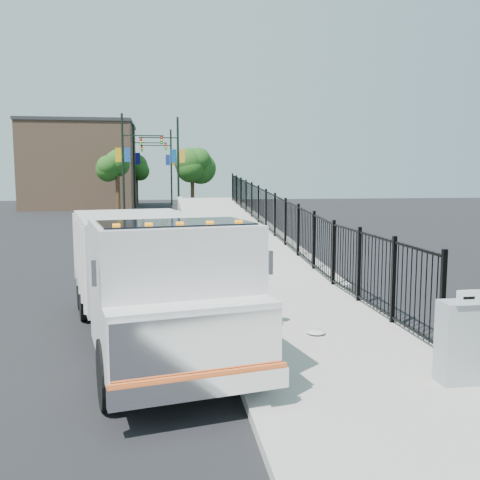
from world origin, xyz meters
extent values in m
plane|color=black|center=(0.00, 0.00, 0.00)|extent=(120.00, 120.00, 0.00)
cube|color=#9E998E|center=(1.93, -2.00, 0.06)|extent=(3.55, 12.00, 0.12)
cube|color=#ADAAA3|center=(0.00, -2.00, 0.08)|extent=(0.30, 12.00, 0.16)
cube|color=#9E998E|center=(2.12, 16.00, 0.00)|extent=(3.95, 24.06, 3.19)
cube|color=black|center=(3.55, 12.00, 0.90)|extent=(0.10, 28.00, 1.80)
cube|color=black|center=(-1.56, -0.04, 0.54)|extent=(2.29, 6.78, 0.22)
cube|color=silver|center=(-1.11, -2.27, 1.53)|extent=(2.71, 2.59, 1.98)
cube|color=silver|center=(-0.87, -3.48, 1.04)|extent=(2.41, 1.14, 0.99)
cube|color=silver|center=(-0.80, -3.84, 1.04)|extent=(2.24, 0.52, 0.84)
cube|color=silver|center=(-0.78, -3.92, 0.54)|extent=(2.36, 0.64, 0.28)
cube|color=orange|center=(-0.78, -3.92, 0.69)|extent=(2.34, 0.52, 0.06)
cube|color=black|center=(-1.06, -2.51, 2.13)|extent=(2.38, 1.69, 0.84)
cube|color=silver|center=(-1.81, 1.22, 1.53)|extent=(3.14, 4.54, 1.68)
cube|color=silver|center=(-2.13, -3.48, 1.98)|extent=(0.07, 0.07, 0.35)
cube|color=silver|center=(0.29, -3.00, 1.98)|extent=(0.07, 0.07, 0.35)
cube|color=orange|center=(-1.87, -3.03, 2.54)|extent=(0.11, 0.10, 0.06)
cube|color=orange|center=(-1.43, -2.94, 2.54)|extent=(0.11, 0.10, 0.06)
cube|color=orange|center=(-1.00, -2.85, 2.54)|extent=(0.11, 0.10, 0.06)
cube|color=orange|center=(-0.56, -2.76, 2.54)|extent=(0.11, 0.10, 0.06)
cube|color=orange|center=(-0.12, -2.68, 2.54)|extent=(0.11, 0.10, 0.06)
cylinder|color=black|center=(-1.99, -3.15, 0.49)|extent=(0.50, 1.03, 0.99)
cylinder|color=black|center=(0.04, -2.74, 0.49)|extent=(0.50, 1.03, 0.99)
cylinder|color=black|center=(-2.95, 1.60, 0.49)|extent=(0.50, 1.03, 0.99)
cylinder|color=black|center=(-0.91, 2.00, 0.49)|extent=(0.50, 1.03, 0.99)
cylinder|color=black|center=(-3.16, 2.66, 0.49)|extent=(0.50, 1.03, 0.99)
cylinder|color=black|center=(-1.13, 3.07, 0.49)|extent=(0.50, 1.03, 0.99)
imported|color=maroon|center=(0.51, -0.15, 1.12)|extent=(0.73, 0.86, 2.01)
cube|color=gray|center=(3.10, -3.28, 0.75)|extent=(0.55, 0.40, 1.25)
cube|color=white|center=(3.10, -3.50, 1.48)|extent=(0.35, 0.04, 0.22)
ellipsoid|color=silver|center=(1.71, -0.59, 0.17)|extent=(0.37, 0.37, 0.09)
cylinder|color=black|center=(-4.25, 32.89, 4.00)|extent=(0.18, 0.18, 8.00)
cube|color=black|center=(-2.65, 32.89, 6.30)|extent=(3.20, 0.08, 0.08)
cube|color=black|center=(-1.21, 32.89, 5.95)|extent=(0.18, 0.22, 0.60)
cube|color=#184593|center=(-3.90, 32.89, 4.80)|extent=(0.45, 0.04, 1.10)
cube|color=gold|center=(-4.60, 32.89, 4.80)|extent=(0.45, 0.04, 1.10)
cylinder|color=black|center=(0.14, 35.05, 4.00)|extent=(0.18, 0.18, 8.00)
cube|color=black|center=(-1.46, 35.05, 6.30)|extent=(3.20, 0.08, 0.08)
cube|color=black|center=(-2.90, 35.05, 5.95)|extent=(0.18, 0.22, 0.60)
cube|color=orange|center=(0.49, 35.05, 4.80)|extent=(0.45, 0.04, 1.10)
cube|color=#0D4E8F|center=(-0.21, 35.05, 4.80)|extent=(0.45, 0.04, 1.10)
cylinder|color=black|center=(-3.86, 42.53, 4.00)|extent=(0.18, 0.18, 8.00)
cube|color=black|center=(-2.26, 42.53, 6.30)|extent=(3.20, 0.08, 0.08)
cube|color=black|center=(-0.82, 42.53, 5.95)|extent=(0.18, 0.22, 0.60)
cube|color=navy|center=(-3.51, 42.53, 4.80)|extent=(0.45, 0.04, 1.10)
cube|color=#CB5B10|center=(-4.21, 42.53, 4.80)|extent=(0.45, 0.04, 1.10)
cylinder|color=black|center=(-0.22, 47.22, 4.00)|extent=(0.18, 0.18, 8.00)
cube|color=black|center=(-1.82, 47.22, 6.30)|extent=(3.20, 0.08, 0.08)
cube|color=black|center=(-3.26, 47.22, 5.95)|extent=(0.18, 0.22, 0.60)
cube|color=orange|center=(0.13, 47.22, 4.80)|extent=(0.45, 0.04, 1.10)
cube|color=navy|center=(-0.57, 47.22, 4.80)|extent=(0.45, 0.04, 1.10)
cylinder|color=#382314|center=(-4.84, 34.79, 1.60)|extent=(0.36, 0.36, 3.20)
sphere|color=#194714|center=(-4.84, 34.79, 4.00)|extent=(2.23, 2.23, 2.23)
cylinder|color=#382314|center=(1.57, 39.55, 1.60)|extent=(0.36, 0.36, 3.20)
sphere|color=#194714|center=(1.57, 39.55, 4.00)|extent=(2.69, 2.69, 2.69)
cylinder|color=#382314|center=(-3.98, 49.12, 1.60)|extent=(0.36, 0.36, 3.20)
sphere|color=#194714|center=(-3.98, 49.12, 4.00)|extent=(2.51, 2.51, 2.51)
cube|color=#8C664C|center=(-9.00, 44.00, 4.00)|extent=(10.00, 10.00, 8.00)
camera|label=1|loc=(-1.24, -10.47, 3.24)|focal=40.00mm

